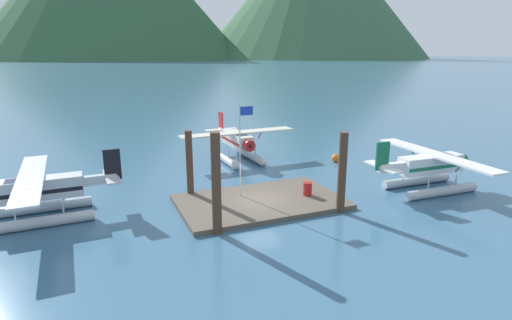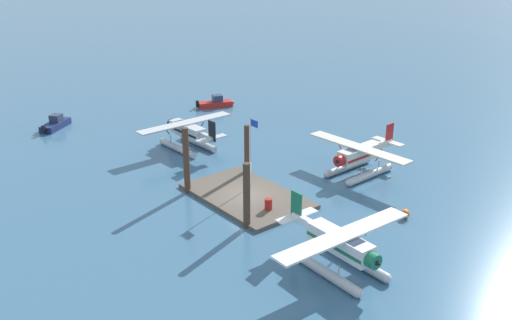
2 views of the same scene
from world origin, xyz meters
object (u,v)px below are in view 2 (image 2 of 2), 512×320
fuel_drum (268,204)px  seaplane_cream_bow_right (359,157)px  mooring_buoy (405,214)px  seaplane_white_stbd_aft (340,248)px  seaplane_silver_port_fwd (187,133)px  boat_navy_open_sw (56,124)px  boat_red_open_west (216,103)px  flagpole (252,144)px

fuel_drum → seaplane_cream_bow_right: size_ratio=0.08×
mooring_buoy → seaplane_white_stbd_aft: size_ratio=0.07×
seaplane_silver_port_fwd → seaplane_cream_bow_right: bearing=28.4°
seaplane_silver_port_fwd → seaplane_cream_bow_right: 17.32m
boat_navy_open_sw → mooring_buoy: bearing=17.8°
mooring_buoy → seaplane_white_stbd_aft: (1.81, -9.09, 1.23)m
boat_red_open_west → mooring_buoy: bearing=-11.0°
mooring_buoy → seaplane_cream_bow_right: seaplane_cream_bow_right is taller
flagpole → boat_red_open_west: bearing=151.4°
flagpole → fuel_drum: bearing=-21.6°
seaplane_cream_bow_right → boat_red_open_west: (-25.99, 2.79, -1.09)m
flagpole → boat_navy_open_sw: bearing=-166.6°
boat_navy_open_sw → boat_red_open_west: same height
mooring_buoy → boat_navy_open_sw: 40.01m
fuel_drum → boat_navy_open_sw: boat_navy_open_sw is taller
fuel_drum → boat_navy_open_sw: size_ratio=0.21×
seaplane_white_stbd_aft → seaplane_cream_bow_right: 16.18m
fuel_drum → seaplane_silver_port_fwd: size_ratio=0.08×
fuel_drum → seaplane_silver_port_fwd: 16.40m
seaplane_silver_port_fwd → boat_red_open_west: 15.44m
flagpole → boat_navy_open_sw: (-26.99, -6.41, -3.59)m
flagpole → seaplane_cream_bow_right: flagpole is taller
seaplane_silver_port_fwd → boat_red_open_west: seaplane_silver_port_fwd is taller
boat_navy_open_sw → boat_red_open_west: 19.31m
flagpole → boat_navy_open_sw: 27.97m
seaplane_cream_bow_right → flagpole: bearing=-108.1°
flagpole → seaplane_white_stbd_aft: size_ratio=0.58×
fuel_drum → boat_navy_open_sw: 31.39m
boat_navy_open_sw → seaplane_cream_bow_right: bearing=28.0°
seaplane_silver_port_fwd → seaplane_cream_bow_right: size_ratio=1.00×
boat_red_open_west → seaplane_silver_port_fwd: bearing=-45.7°
flagpole → mooring_buoy: bearing=27.7°
mooring_buoy → boat_navy_open_sw: bearing=-162.2°
fuel_drum → boat_red_open_west: bearing=152.4°
seaplane_white_stbd_aft → mooring_buoy: bearing=101.3°
flagpole → seaplane_cream_bow_right: 10.46m
mooring_buoy → seaplane_silver_port_fwd: (-23.18, -4.42, 1.23)m
flagpole → boat_red_open_west: size_ratio=1.31×
seaplane_white_stbd_aft → seaplane_cream_bow_right: bearing=127.1°
seaplane_cream_bow_right → boat_navy_open_sw: seaplane_cream_bow_right is taller
seaplane_cream_bow_right → mooring_buoy: bearing=-25.7°
flagpole → seaplane_silver_port_fwd: flagpole is taller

